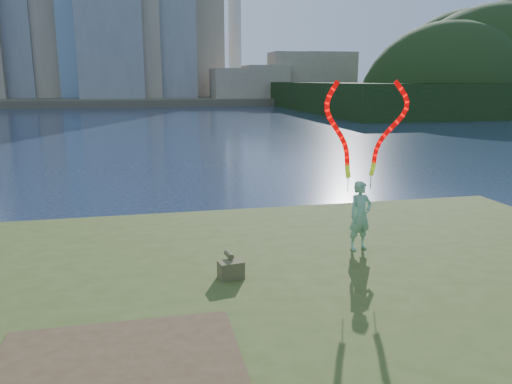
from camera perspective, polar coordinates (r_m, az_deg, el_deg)
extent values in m
plane|color=#18253E|center=(10.09, -1.51, -13.13)|extent=(320.00, 320.00, 0.00)
cube|color=#3B4B1A|center=(7.89, 2.16, -19.89)|extent=(20.00, 18.00, 0.30)
cube|color=#3B4B1A|center=(8.01, 1.61, -17.26)|extent=(17.00, 15.00, 0.30)
cube|color=#3B4B1A|center=(8.06, 1.26, -15.02)|extent=(14.00, 12.00, 0.30)
cube|color=#47331E|center=(6.77, -15.65, -19.79)|extent=(3.20, 3.00, 0.02)
cube|color=#4D4838|center=(104.01, -11.66, 10.36)|extent=(320.00, 40.00, 1.20)
imported|color=#207C46|center=(10.94, 11.82, -2.64)|extent=(0.62, 0.48, 1.50)
cylinder|color=black|center=(10.70, 10.47, 0.87)|extent=(0.02, 0.02, 0.30)
cylinder|color=black|center=(11.06, 12.98, 1.14)|extent=(0.02, 0.02, 0.30)
cube|color=brown|center=(9.36, -2.89, -8.85)|extent=(0.49, 0.37, 0.32)
cylinder|color=brown|center=(9.48, -3.12, -7.18)|extent=(0.15, 0.31, 0.11)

